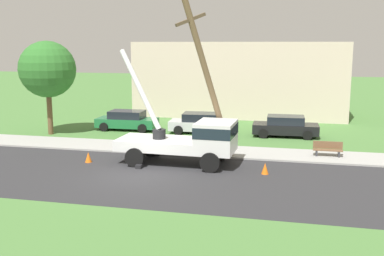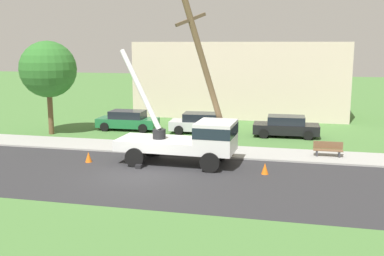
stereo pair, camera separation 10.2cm
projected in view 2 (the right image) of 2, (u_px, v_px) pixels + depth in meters
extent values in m
plane|color=#477538|center=(194.00, 131.00, 33.69)|extent=(120.00, 120.00, 0.00)
cube|color=#2B2B2D|center=(138.00, 176.00, 22.20)|extent=(80.00, 8.58, 0.01)
cube|color=#9E9E99|center=(170.00, 149.00, 27.70)|extent=(80.00, 2.92, 0.10)
cube|color=silver|center=(159.00, 144.00, 24.56)|extent=(4.37, 2.53, 0.55)
cube|color=silver|center=(216.00, 137.00, 23.68)|extent=(1.97, 2.46, 1.60)
cube|color=#19232D|center=(216.00, 130.00, 23.62)|extent=(1.99, 2.48, 0.56)
cylinder|color=black|center=(159.00, 134.00, 24.46)|extent=(0.70, 0.70, 0.50)
cylinder|color=silver|center=(140.00, 89.00, 24.99)|extent=(2.85, 1.73, 4.26)
cube|color=black|center=(139.00, 167.00, 23.50)|extent=(0.31, 0.31, 0.20)
cube|color=black|center=(157.00, 154.00, 26.26)|extent=(0.31, 0.31, 0.20)
cylinder|color=black|center=(210.00, 162.00, 22.74)|extent=(1.00, 0.30, 1.00)
cylinder|color=black|center=(220.00, 152.00, 25.02)|extent=(1.00, 0.30, 1.00)
cylinder|color=black|center=(135.00, 157.00, 23.75)|extent=(1.00, 0.30, 1.00)
cylinder|color=black|center=(151.00, 147.00, 26.03)|extent=(1.00, 0.30, 1.00)
cylinder|color=brown|center=(209.00, 83.00, 24.34)|extent=(2.59, 2.54, 8.59)
cube|color=brown|center=(191.00, 20.00, 23.18)|extent=(1.37, 1.34, 0.75)
cone|color=orange|center=(265.00, 169.00, 22.46)|extent=(0.36, 0.36, 0.56)
cone|color=orange|center=(89.00, 157.00, 24.72)|extent=(0.36, 0.36, 0.56)
cone|color=orange|center=(220.00, 155.00, 25.29)|extent=(0.36, 0.36, 0.56)
cube|color=#1E6638|center=(128.00, 122.00, 33.92)|extent=(4.44, 1.89, 0.65)
cube|color=black|center=(128.00, 114.00, 33.81)|extent=(2.50, 1.71, 0.55)
cylinder|color=black|center=(143.00, 128.00, 32.80)|extent=(0.64, 0.22, 0.64)
cylinder|color=black|center=(150.00, 124.00, 34.53)|extent=(0.64, 0.22, 0.64)
cylinder|color=black|center=(105.00, 127.00, 33.39)|extent=(0.64, 0.22, 0.64)
cylinder|color=black|center=(114.00, 123.00, 35.12)|extent=(0.64, 0.22, 0.64)
cube|color=#B7B7BF|center=(201.00, 125.00, 32.75)|extent=(4.52, 2.13, 0.65)
cube|color=black|center=(201.00, 117.00, 32.64)|extent=(2.58, 1.84, 0.55)
cylinder|color=black|center=(220.00, 131.00, 31.69)|extent=(0.64, 0.22, 0.64)
cylinder|color=black|center=(223.00, 127.00, 33.44)|extent=(0.64, 0.22, 0.64)
cylinder|color=black|center=(179.00, 130.00, 32.14)|extent=(0.64, 0.22, 0.64)
cylinder|color=black|center=(183.00, 126.00, 33.88)|extent=(0.64, 0.22, 0.64)
cube|color=black|center=(286.00, 129.00, 31.45)|extent=(4.46, 1.95, 0.65)
cube|color=black|center=(286.00, 120.00, 31.34)|extent=(2.52, 1.74, 0.55)
cylinder|color=black|center=(308.00, 135.00, 30.34)|extent=(0.64, 0.22, 0.64)
cylinder|color=black|center=(307.00, 130.00, 32.08)|extent=(0.64, 0.22, 0.64)
cylinder|color=black|center=(264.00, 134.00, 30.90)|extent=(0.64, 0.22, 0.64)
cylinder|color=black|center=(265.00, 129.00, 32.64)|extent=(0.64, 0.22, 0.64)
cube|color=brown|center=(328.00, 150.00, 25.58)|extent=(1.60, 0.44, 0.06)
cube|color=brown|center=(328.00, 145.00, 25.72)|extent=(1.60, 0.06, 0.40)
cube|color=#333338|center=(317.00, 154.00, 25.75)|extent=(0.10, 0.40, 0.45)
cube|color=#333338|center=(339.00, 155.00, 25.48)|extent=(0.10, 0.40, 0.45)
cylinder|color=brown|center=(50.00, 104.00, 32.04)|extent=(0.36, 0.36, 4.23)
sphere|color=#2D6B28|center=(48.00, 69.00, 31.60)|extent=(3.87, 3.87, 3.87)
cube|color=beige|center=(241.00, 79.00, 40.53)|extent=(18.00, 6.00, 6.40)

